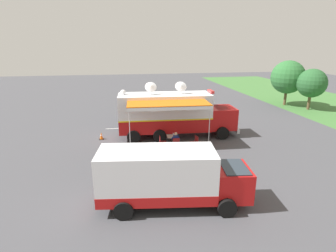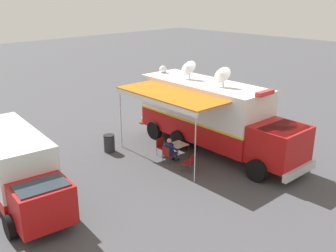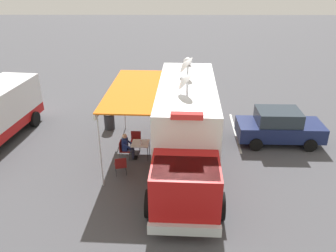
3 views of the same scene
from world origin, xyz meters
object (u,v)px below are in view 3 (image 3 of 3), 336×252
command_truck (186,124)px  water_bottle (141,142)px  folding_chair_spare_by_truck (121,164)px  traffic_cone (185,109)px  folding_chair_beside_table (136,139)px  folding_table (140,144)px  car_behind_truck (279,126)px  trash_bin (109,121)px  folding_chair_at_table (123,148)px  seated_responder (127,146)px

command_truck → water_bottle: command_truck is taller
folding_chair_spare_by_truck → traffic_cone: 7.45m
command_truck → folding_chair_beside_table: 3.08m
folding_table → water_bottle: water_bottle is taller
folding_table → car_behind_truck: size_ratio=0.20×
trash_bin → traffic_cone: (-4.22, -2.23, -0.18)m
water_bottle → folding_chair_at_table: 0.89m
folding_table → car_behind_truck: car_behind_truck is taller
trash_bin → folding_chair_spare_by_truck: bearing=104.9°
folding_chair_spare_by_truck → trash_bin: bearing=-75.1°
car_behind_truck → folding_chair_spare_by_truck: bearing=22.0°
seated_responder → folding_table: bearing=-169.6°
traffic_cone → folding_chair_beside_table: bearing=59.8°
command_truck → seated_responder: command_truck is taller
trash_bin → folding_chair_beside_table: bearing=126.7°
seated_responder → trash_bin: (1.34, -3.17, -0.20)m
folding_table → folding_chair_spare_by_truck: folding_chair_spare_by_truck is taller
seated_responder → traffic_cone: 6.13m
seated_responder → car_behind_truck: (-7.45, -1.64, 0.23)m
folding_chair_at_table → trash_bin: bearing=-70.0°
folding_table → folding_chair_at_table: (0.80, 0.10, -0.16)m
trash_bin → car_behind_truck: car_behind_truck is taller
folding_chair_spare_by_truck → traffic_cone: bearing=-113.8°
folding_chair_at_table → car_behind_truck: size_ratio=0.20×
folding_table → seated_responder: size_ratio=0.67×
water_bottle → traffic_cone: 5.83m
folding_chair_at_table → car_behind_truck: car_behind_truck is taller
folding_table → folding_chair_spare_by_truck: size_ratio=0.96×
folding_chair_spare_by_truck → folding_chair_at_table: bearing=-87.2°
folding_chair_spare_by_truck → traffic_cone: (-3.00, -6.82, -0.23)m
folding_chair_at_table → seated_responder: size_ratio=0.70×
folding_table → car_behind_truck: (-6.84, -1.53, 0.21)m
folding_chair_beside_table → seated_responder: bearing=72.3°
folding_chair_spare_by_truck → seated_responder: seated_responder is taller
seated_responder → traffic_cone: size_ratio=2.16×
water_bottle → car_behind_truck: 6.99m
command_truck → water_bottle: (2.02, -0.45, -1.11)m
folding_chair_at_table → folding_chair_spare_by_truck: same height
folding_table → folding_chair_beside_table: bearing=-70.3°
folding_table → command_truck: bearing=165.7°
folding_chair_at_table → traffic_cone: size_ratio=1.50×
seated_responder → car_behind_truck: car_behind_truck is taller
folding_chair_beside_table → folding_chair_spare_by_truck: same height
command_truck → folding_chair_at_table: (2.85, -0.42, -1.43)m
car_behind_truck → seated_responder: bearing=12.4°
seated_responder → trash_bin: size_ratio=1.37×
seated_responder → folding_chair_spare_by_truck: bearing=85.2°
folding_chair_at_table → folding_chair_spare_by_truck: 1.43m
folding_chair_spare_by_truck → car_behind_truck: bearing=-158.0°
water_bottle → folding_chair_beside_table: (0.34, -0.92, -0.32)m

